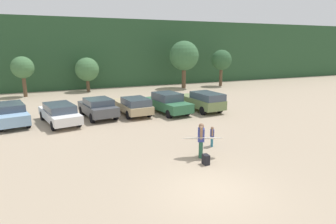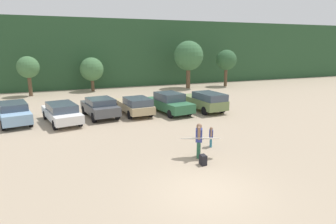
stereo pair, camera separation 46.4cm
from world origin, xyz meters
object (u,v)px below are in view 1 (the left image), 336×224
Objects in this scene: parked_car_forest_green at (168,103)px; surfboard_white at (202,138)px; parked_car_white at (59,113)px; parked_car_dark_gray at (98,107)px; parked_car_sky_blue at (11,113)px; parked_car_tan at (133,105)px; person_adult at (201,138)px; backpack_dropped at (206,159)px; person_child at (212,135)px; parked_car_olive_green at (202,100)px.

parked_car_forest_green is 9.26m from surfboard_white.
parked_car_dark_gray is (2.65, 0.61, 0.05)m from parked_car_white.
parked_car_sky_blue is 1.01× the size of parked_car_tan.
person_adult reaches higher than parked_car_sky_blue.
backpack_dropped is (-2.35, -9.86, -0.57)m from parked_car_forest_green.
parked_car_white is at bearing -120.32° from parked_car_sky_blue.
surfboard_white is at bearing 70.09° from person_child.
parked_car_sky_blue reaches higher than parked_car_tan.
person_child reaches higher than backpack_dropped.
person_child is (1.26, 1.06, -0.33)m from person_adult.
parked_car_forest_green is 4.50× the size of person_child.
parked_car_white is 1.06× the size of parked_car_olive_green.
parked_car_sky_blue is 0.97× the size of parked_car_white.
parked_car_forest_green is at bearing -105.03° from parked_car_tan.
parked_car_dark_gray is 0.90× the size of parked_car_olive_green.
person_child is at bearing -117.36° from surfboard_white.
parked_car_dark_gray is at bearing 85.24° from parked_car_tan.
surfboard_white is at bearing 71.30° from backpack_dropped.
person_child is (1.79, -8.45, -0.13)m from parked_car_tan.
parked_car_sky_blue is at bearing 77.45° from parked_car_dark_gray.
parked_car_white reaches higher than backpack_dropped.
parked_car_sky_blue reaches higher than person_child.
parked_car_dark_gray is 10.80m from backpack_dropped.
parked_car_tan is at bearing -65.93° from surfboard_white.
person_child is (-3.73, -7.57, -0.23)m from parked_car_olive_green.
parked_car_tan is at bearing -104.49° from parked_car_sky_blue.
parked_car_sky_blue is at bearing 79.86° from parked_car_olive_green.
surfboard_white is at bearing 158.68° from parked_car_forest_green.
parked_car_dark_gray is 5.26m from parked_car_forest_green.
parked_car_tan is at bearing 91.71° from backpack_dropped.
parked_car_forest_green reaches higher than person_child.
parked_car_tan is at bearing 70.78° from parked_car_forest_green.
person_adult reaches higher than parked_car_olive_green.
parked_car_white is 1.18× the size of parked_car_dark_gray.
parked_car_sky_blue is 13.78m from parked_car_olive_green.
backpack_dropped is at bearing 146.50° from parked_car_olive_green.
backpack_dropped is at bearing 91.81° from surfboard_white.
parked_car_white is 2.47× the size of surfboard_white.
parked_car_forest_green is 2.37× the size of surfboard_white.
person_adult is 3.62× the size of backpack_dropped.
parked_car_tan is at bearing -58.82° from person_adult.
parked_car_olive_green is (10.74, -0.29, 0.10)m from parked_car_white.
parked_car_dark_gray is at bearing 105.51° from backpack_dropped.
person_child is at bearing -161.22° from parked_car_dark_gray.
parked_car_sky_blue is 4.56× the size of person_child.
parked_car_dark_gray is at bearing -43.96° from person_adult.
surfboard_white is at bearing 145.61° from parked_car_olive_green.
surfboard_white is 4.45× the size of backpack_dropped.
parked_car_white is at bearing -29.19° from person_adult.
parked_car_white is 1.04× the size of parked_car_forest_green.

